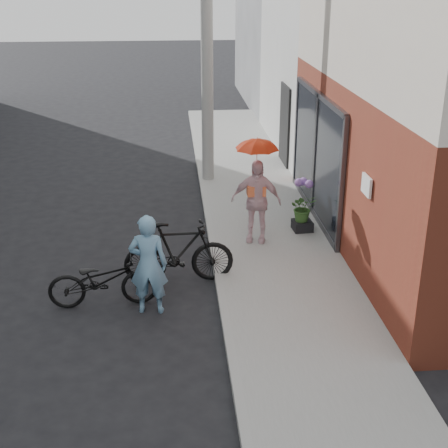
{
  "coord_description": "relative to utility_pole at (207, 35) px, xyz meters",
  "views": [
    {
      "loc": [
        0.23,
        -8.55,
        4.83
      ],
      "look_at": [
        1.02,
        0.6,
        1.1
      ],
      "focal_mm": 50.0,
      "sensor_mm": 36.0,
      "label": 1
    }
  ],
  "objects": [
    {
      "name": "east_building_far",
      "position": [
        6.1,
        10.0,
        0.0
      ],
      "size": [
        8.0,
        8.0,
        7.0
      ],
      "primitive_type": "cube",
      "color": "slate",
      "rests_on": "ground"
    },
    {
      "name": "parasol",
      "position": [
        0.65,
        -3.85,
        -1.48
      ],
      "size": [
        0.76,
        0.76,
        0.67
      ],
      "primitive_type": "imported",
      "color": "red",
      "rests_on": "kimono_woman"
    },
    {
      "name": "officer",
      "position": [
        -1.27,
        -6.14,
        -2.71
      ],
      "size": [
        0.61,
        0.43,
        1.58
      ],
      "primitive_type": "imported",
      "rotation": [
        0.0,
        0.0,
        3.04
      ],
      "color": "#6898B9",
      "rests_on": "ground"
    },
    {
      "name": "bike_right",
      "position": [
        -0.81,
        -5.22,
        -2.96
      ],
      "size": [
        1.83,
        0.58,
        1.09
      ],
      "primitive_type": "imported",
      "rotation": [
        0.0,
        0.0,
        1.61
      ],
      "color": "black",
      "rests_on": "ground"
    },
    {
      "name": "planter",
      "position": [
        1.63,
        -3.45,
        -3.28
      ],
      "size": [
        0.39,
        0.39,
        0.19
      ],
      "primitive_type": "cube",
      "rotation": [
        0.0,
        0.0,
        0.08
      ],
      "color": "black",
      "rests_on": "sidewalk"
    },
    {
      "name": "curb",
      "position": [
        -0.16,
        -4.0,
        -3.44
      ],
      "size": [
        0.12,
        24.0,
        0.12
      ],
      "primitive_type": "cube",
      "color": "#9E9E99",
      "rests_on": "ground"
    },
    {
      "name": "utility_pole",
      "position": [
        0.0,
        0.0,
        0.0
      ],
      "size": [
        0.28,
        0.28,
        7.0
      ],
      "primitive_type": "cylinder",
      "color": "#9E9E99",
      "rests_on": "ground"
    },
    {
      "name": "ground",
      "position": [
        -1.1,
        -6.0,
        -3.5
      ],
      "size": [
        80.0,
        80.0,
        0.0
      ],
      "primitive_type": "plane",
      "color": "black",
      "rests_on": "ground"
    },
    {
      "name": "bike_left",
      "position": [
        -1.99,
        -5.89,
        -3.06
      ],
      "size": [
        1.7,
        0.68,
        0.88
      ],
      "primitive_type": "imported",
      "rotation": [
        0.0,
        0.0,
        1.63
      ],
      "color": "black",
      "rests_on": "ground"
    },
    {
      "name": "kimono_woman",
      "position": [
        0.65,
        -3.85,
        -2.6
      ],
      "size": [
        0.99,
        0.6,
        1.57
      ],
      "primitive_type": "imported",
      "rotation": [
        0.0,
        0.0,
        -0.25
      ],
      "color": "silver",
      "rests_on": "sidewalk"
    },
    {
      "name": "plaster_building",
      "position": [
        6.1,
        3.0,
        0.0
      ],
      "size": [
        8.0,
        6.0,
        7.0
      ],
      "primitive_type": "cube",
      "color": "silver",
      "rests_on": "ground"
    },
    {
      "name": "sidewalk",
      "position": [
        1.0,
        -4.0,
        -3.44
      ],
      "size": [
        2.2,
        24.0,
        0.12
      ],
      "primitive_type": "cube",
      "color": "gray",
      "rests_on": "ground"
    },
    {
      "name": "potted_plant",
      "position": [
        1.63,
        -3.45,
        -2.91
      ],
      "size": [
        0.5,
        0.43,
        0.55
      ],
      "primitive_type": "imported",
      "color": "#345E25",
      "rests_on": "planter"
    }
  ]
}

